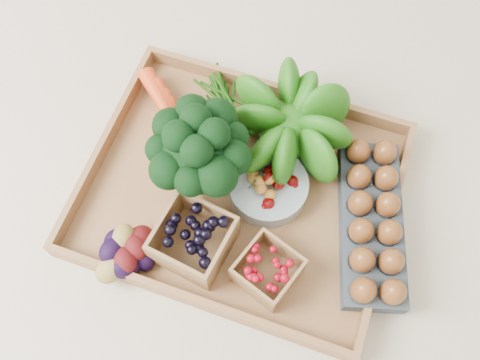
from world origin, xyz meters
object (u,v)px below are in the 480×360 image
(tray, at_px, (240,192))
(cherry_bowl, at_px, (268,187))
(broccoli, at_px, (201,163))
(egg_carton, at_px, (371,224))

(tray, height_order, cherry_bowl, cherry_bowl)
(broccoli, relative_size, egg_carton, 0.61)
(broccoli, bearing_deg, tray, 3.42)
(cherry_bowl, bearing_deg, broccoli, -171.06)
(tray, height_order, broccoli, broccoli)
(tray, bearing_deg, egg_carton, 2.02)
(tray, xyz_separation_m, cherry_bowl, (0.05, 0.01, 0.03))
(cherry_bowl, height_order, egg_carton, cherry_bowl)
(egg_carton, bearing_deg, tray, 165.97)
(broccoli, height_order, egg_carton, broccoli)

